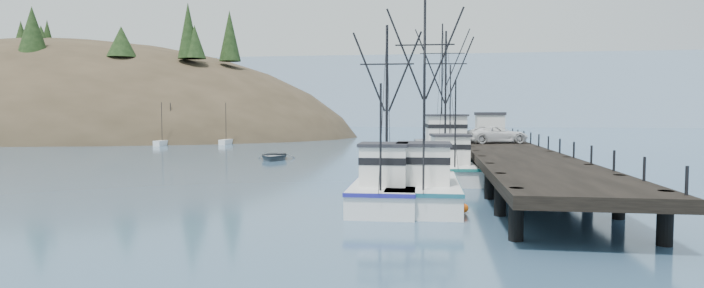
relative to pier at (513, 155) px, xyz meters
name	(u,v)px	position (x,y,z in m)	size (l,w,h in m)	color
ground	(257,213)	(-14.00, -16.00, -1.69)	(400.00, 400.00, 0.00)	#325271
pier	(513,155)	(0.00, 0.00, 0.00)	(6.00, 44.00, 2.00)	black
headland	(34,157)	(-88.95, 62.61, -6.24)	(134.80, 78.00, 51.00)	#382D1E
distant_ridge	(439,126)	(-4.00, 154.00, -1.69)	(360.00, 40.00, 26.00)	#9EB2C6
distant_ridge_far	(310,124)	(-54.00, 169.00, -1.69)	(180.00, 25.00, 18.00)	silver
moored_sailboats	(183,141)	(-44.35, 39.40, -1.36)	(13.25, 20.35, 6.35)	white
trawler_near	(424,188)	(-6.19, -11.94, -0.87)	(3.75, 10.98, 11.20)	white
trawler_mid	(385,190)	(-8.14, -12.90, -0.87)	(3.38, 9.54, 9.72)	white
trawler_far	(447,168)	(-4.75, -1.29, -0.87)	(4.49, 10.78, 11.04)	white
work_vessel	(443,149)	(-4.80, 12.95, -0.46)	(6.16, 16.91, 13.92)	slate
pier_shed	(490,125)	(0.09, 18.00, 1.73)	(3.00, 3.20, 2.80)	silver
pickup_truck	(497,134)	(-0.05, 10.05, 1.09)	(2.60, 5.63, 1.56)	silver
motorboat	(274,160)	(-21.70, 12.48, -1.69)	(3.87, 5.41, 1.12)	#585E62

